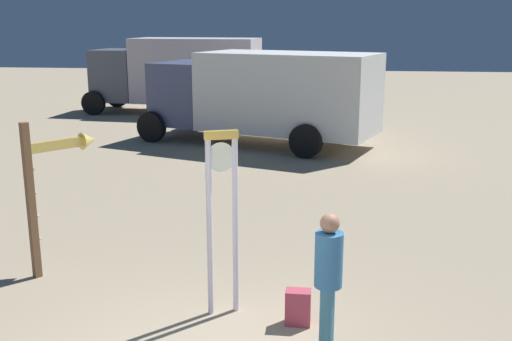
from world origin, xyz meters
TOP-DOWN VIEW (x-y plane):
  - standing_clock at (-0.17, 1.75)m, footprint 0.40×0.22m
  - arrow_sign at (-2.74, 2.76)m, footprint 0.82×0.97m
  - person_near_clock at (1.11, 0.98)m, footprint 0.30×0.30m
  - backpack at (0.77, 1.54)m, footprint 0.30×0.23m
  - box_truck_near at (-0.78, 12.35)m, footprint 7.26×4.64m
  - box_truck_far at (-4.77, 18.12)m, footprint 6.78×2.88m

SIDE VIEW (x-z plane):
  - backpack at x=0.77m, z-range 0.00..0.43m
  - person_near_clock at x=1.11m, z-range 0.09..1.66m
  - standing_clock at x=-0.17m, z-range 0.22..2.50m
  - arrow_sign at x=-2.74m, z-range 0.35..2.56m
  - box_truck_near at x=-0.78m, z-range 0.16..2.82m
  - box_truck_far at x=-4.77m, z-range 0.15..3.03m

